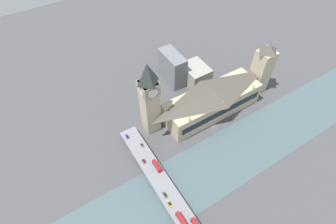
% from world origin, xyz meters
% --- Properties ---
extents(ground_plane, '(600.00, 600.00, 0.00)m').
position_xyz_m(ground_plane, '(0.00, 0.00, 0.00)').
color(ground_plane, '#4C4C4F').
extents(river_water, '(48.35, 360.00, 0.30)m').
position_xyz_m(river_water, '(-30.18, 0.00, 0.15)').
color(river_water, '#4C6066').
rests_on(river_water, ground_plane).
extents(parliament_hall, '(28.92, 91.16, 27.52)m').
position_xyz_m(parliament_hall, '(17.22, -8.00, 13.69)').
color(parliament_hall, '#C1B28E').
rests_on(parliament_hall, ground_plane).
extents(clock_tower, '(13.98, 13.98, 71.60)m').
position_xyz_m(clock_tower, '(30.29, 47.96, 38.16)').
color(clock_tower, '#C1B28E').
rests_on(clock_tower, ground_plane).
extents(victoria_tower, '(14.66, 14.66, 55.98)m').
position_xyz_m(victoria_tower, '(17.28, -64.91, 25.99)').
color(victoria_tower, '#C1B28E').
rests_on(victoria_tower, ground_plane).
extents(road_bridge, '(128.71, 14.01, 6.39)m').
position_xyz_m(road_bridge, '(-30.18, 69.34, 5.14)').
color(road_bridge, slate).
rests_on(road_bridge, ground_plane).
extents(double_decker_bus_lead, '(10.26, 2.61, 4.94)m').
position_xyz_m(double_decker_bus_lead, '(-52.99, 72.12, 9.11)').
color(double_decker_bus_lead, red).
rests_on(double_decker_bus_lead, road_bridge).
extents(double_decker_bus_mid, '(10.32, 2.65, 4.76)m').
position_xyz_m(double_decker_bus_mid, '(-10.43, 65.91, 9.03)').
color(double_decker_bus_mid, red).
rests_on(double_decker_bus_mid, road_bridge).
extents(car_northbound_lead, '(3.96, 1.82, 1.55)m').
position_xyz_m(car_northbound_lead, '(13.09, 66.21, 7.15)').
color(car_northbound_lead, slate).
rests_on(car_northbound_lead, road_bridge).
extents(car_northbound_mid, '(4.63, 1.79, 1.49)m').
position_xyz_m(car_northbound_mid, '(-32.45, 72.02, 7.13)').
color(car_northbound_mid, '#2D5638').
rests_on(car_northbound_mid, road_bridge).
extents(car_northbound_tail, '(3.98, 1.90, 1.35)m').
position_xyz_m(car_northbound_tail, '(-0.65, 71.89, 7.06)').
color(car_northbound_tail, maroon).
rests_on(car_northbound_tail, road_bridge).
extents(car_southbound_mid, '(4.46, 1.81, 1.42)m').
position_xyz_m(car_southbound_mid, '(27.14, 72.70, 7.11)').
color(car_southbound_mid, navy).
rests_on(car_southbound_mid, road_bridge).
extents(car_southbound_tail, '(4.76, 1.89, 1.52)m').
position_xyz_m(car_southbound_tail, '(-39.78, 72.77, 7.14)').
color(car_southbound_tail, gold).
rests_on(car_southbound_tail, road_bridge).
extents(city_block_west, '(31.77, 14.64, 32.30)m').
position_xyz_m(city_block_west, '(72.51, -0.50, 16.15)').
color(city_block_west, slate).
rests_on(city_block_west, ground_plane).
extents(city_block_center, '(27.54, 22.33, 18.83)m').
position_xyz_m(city_block_center, '(58.43, -19.32, 9.41)').
color(city_block_center, '#A39E93').
rests_on(city_block_center, ground_plane).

